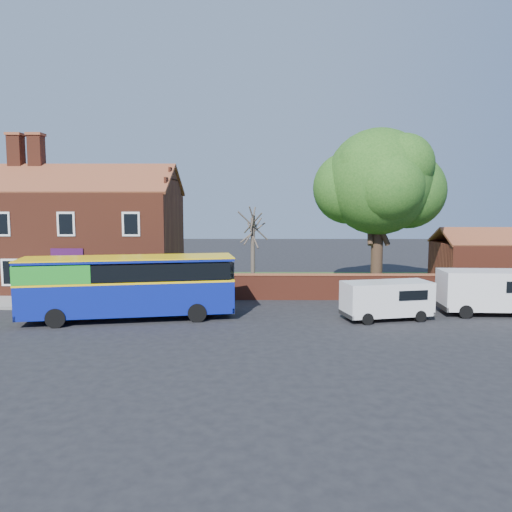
{
  "coord_description": "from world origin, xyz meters",
  "views": [
    {
      "loc": [
        4.89,
        -23.06,
        5.84
      ],
      "look_at": [
        4.69,
        5.0,
        2.9
      ],
      "focal_mm": 35.0,
      "sensor_mm": 36.0,
      "label": 1
    }
  ],
  "objects_px": {
    "van_near": "(387,298)",
    "large_tree": "(379,185)",
    "van_far": "(493,290)",
    "bus": "(122,284)"
  },
  "relations": [
    {
      "from": "van_near",
      "to": "van_far",
      "type": "bearing_deg",
      "value": -1.0
    },
    {
      "from": "van_near",
      "to": "van_far",
      "type": "distance_m",
      "value": 5.99
    },
    {
      "from": "van_near",
      "to": "large_tree",
      "type": "bearing_deg",
      "value": 67.56
    },
    {
      "from": "bus",
      "to": "van_far",
      "type": "height_order",
      "value": "bus"
    },
    {
      "from": "van_near",
      "to": "van_far",
      "type": "relative_size",
      "value": 0.87
    },
    {
      "from": "van_near",
      "to": "large_tree",
      "type": "relative_size",
      "value": 0.44
    },
    {
      "from": "bus",
      "to": "van_near",
      "type": "distance_m",
      "value": 13.38
    },
    {
      "from": "van_far",
      "to": "large_tree",
      "type": "xyz_separation_m",
      "value": [
        -4.35,
        7.46,
        5.75
      ]
    },
    {
      "from": "van_near",
      "to": "large_tree",
      "type": "xyz_separation_m",
      "value": [
        1.52,
        8.65,
        5.98
      ]
    },
    {
      "from": "van_far",
      "to": "van_near",
      "type": "bearing_deg",
      "value": -166.0
    }
  ]
}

